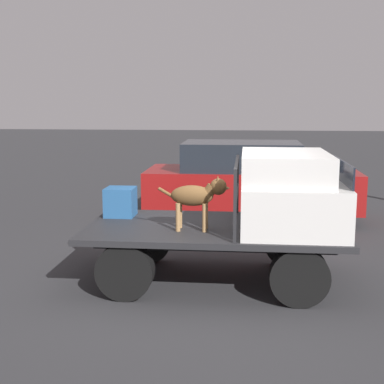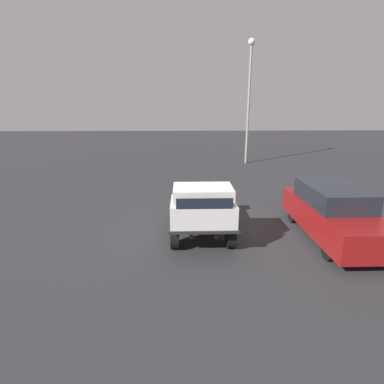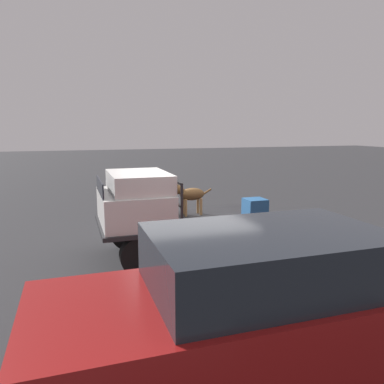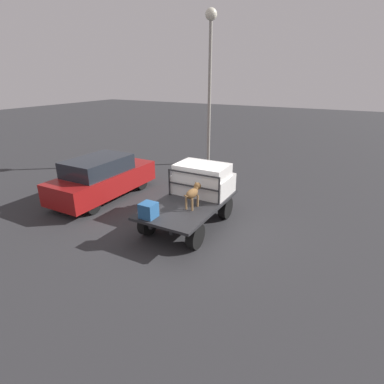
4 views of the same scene
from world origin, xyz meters
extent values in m
plane|color=#2D2D30|center=(0.00, 0.00, 0.00)|extent=(80.00, 80.00, 0.00)
cylinder|color=black|center=(1.08, 0.80, 0.36)|extent=(0.73, 0.24, 0.73)
cylinder|color=black|center=(1.08, -0.80, 0.36)|extent=(0.73, 0.24, 0.73)
cylinder|color=black|center=(-1.08, 0.80, 0.36)|extent=(0.73, 0.24, 0.73)
cylinder|color=black|center=(-1.08, -0.80, 0.36)|extent=(0.73, 0.24, 0.73)
cube|color=black|center=(0.00, 0.34, 0.62)|extent=(3.19, 0.10, 0.18)
cube|color=black|center=(0.00, -0.34, 0.62)|extent=(3.19, 0.10, 0.18)
cube|color=#232326|center=(0.00, 0.00, 0.75)|extent=(3.47, 1.93, 0.08)
cube|color=silver|center=(1.02, 0.00, 1.10)|extent=(1.33, 1.81, 0.62)
cube|color=silver|center=(0.92, 0.00, 1.60)|extent=(1.13, 1.66, 0.38)
cube|color=black|center=(1.67, 0.00, 1.55)|extent=(0.02, 1.48, 0.29)
cube|color=#232326|center=(0.29, 0.88, 1.23)|extent=(0.04, 0.04, 0.89)
cube|color=#232326|center=(0.29, -0.88, 1.23)|extent=(0.04, 0.04, 0.89)
cube|color=#232326|center=(0.29, 0.00, 1.65)|extent=(0.04, 1.77, 0.04)
cube|color=#232326|center=(0.29, 0.00, 1.23)|extent=(0.04, 1.77, 0.04)
cylinder|color=#9E7547|center=(-0.11, -0.17, 0.97)|extent=(0.06, 0.06, 0.37)
cylinder|color=#9E7547|center=(-0.11, -0.37, 0.97)|extent=(0.06, 0.06, 0.37)
cylinder|color=#9E7547|center=(-0.46, -0.17, 0.97)|extent=(0.06, 0.06, 0.37)
cylinder|color=#9E7547|center=(-0.46, -0.37, 0.97)|extent=(0.06, 0.06, 0.37)
ellipsoid|color=brown|center=(-0.29, -0.27, 1.24)|extent=(0.56, 0.27, 0.27)
sphere|color=#9E7547|center=(-0.13, -0.27, 1.20)|extent=(0.12, 0.12, 0.12)
cylinder|color=brown|center=(-0.05, -0.27, 1.32)|extent=(0.19, 0.15, 0.18)
sphere|color=brown|center=(0.06, -0.27, 1.37)|extent=(0.22, 0.22, 0.22)
cone|color=#9E7547|center=(0.15, -0.27, 1.35)|extent=(0.12, 0.12, 0.12)
cone|color=brown|center=(0.05, -0.21, 1.46)|extent=(0.06, 0.08, 0.10)
cone|color=brown|center=(0.05, -0.33, 1.46)|extent=(0.06, 0.08, 0.10)
cylinder|color=brown|center=(-0.62, -0.27, 1.27)|extent=(0.24, 0.04, 0.16)
cube|color=#235184|center=(-1.42, 0.48, 1.00)|extent=(0.42, 0.42, 0.42)
cylinder|color=black|center=(1.89, 3.34, 0.30)|extent=(0.60, 0.20, 0.60)
cylinder|color=black|center=(-0.83, 3.34, 0.30)|extent=(0.60, 0.20, 0.60)
cube|color=maroon|center=(0.53, 4.06, 0.65)|extent=(4.37, 1.73, 0.80)
cube|color=#1E232B|center=(0.31, 4.06, 1.34)|extent=(2.41, 1.56, 0.58)
camera|label=1|loc=(0.41, -7.10, 2.45)|focal=50.00mm
camera|label=2|loc=(9.01, -0.53, 4.00)|focal=28.00mm
camera|label=3|loc=(2.20, 7.32, 2.66)|focal=35.00mm
camera|label=4|loc=(-7.46, -4.17, 4.48)|focal=28.00mm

